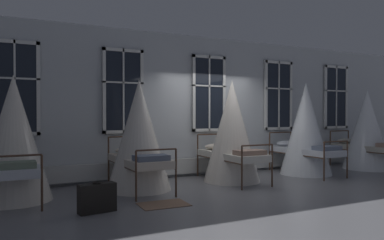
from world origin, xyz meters
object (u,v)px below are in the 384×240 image
at_px(cot_third, 232,132).
at_px(cot_fourth, 306,130).
at_px(cot_second, 139,136).
at_px(suitcase_dark, 97,198).
at_px(cot_fifth, 367,131).
at_px(cot_first, 14,140).

height_order(cot_third, cot_fourth, cot_fourth).
distance_m(cot_second, cot_third, 2.16).
bearing_deg(cot_third, suitcase_dark, 111.74).
bearing_deg(cot_fifth, cot_second, 89.19).
xyz_separation_m(cot_third, cot_fifth, (4.32, -0.05, -0.04)).
xyz_separation_m(cot_first, cot_fourth, (6.58, -0.01, 0.06)).
xyz_separation_m(cot_fifth, suitcase_dark, (-7.59, -1.29, -0.83)).
xyz_separation_m(cot_fourth, cot_fifth, (2.14, -0.07, -0.06)).
relative_size(cot_third, cot_fourth, 0.98).
bearing_deg(suitcase_dark, cot_first, 120.51).
bearing_deg(cot_third, cot_second, 89.34).
xyz_separation_m(cot_first, cot_second, (2.23, -0.03, 0.00)).
distance_m(cot_fifth, suitcase_dark, 7.74).
height_order(cot_fourth, suitcase_dark, cot_fourth).
height_order(cot_second, cot_third, cot_third).
bearing_deg(cot_fourth, suitcase_dark, 102.54).
relative_size(cot_first, cot_fifth, 1.00).
distance_m(cot_second, cot_fourth, 4.35).
bearing_deg(cot_fifth, cot_first, 89.10).
bearing_deg(suitcase_dark, cot_fourth, 5.26).
relative_size(cot_fifth, suitcase_dark, 3.71).
bearing_deg(cot_fifth, cot_third, 88.99).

